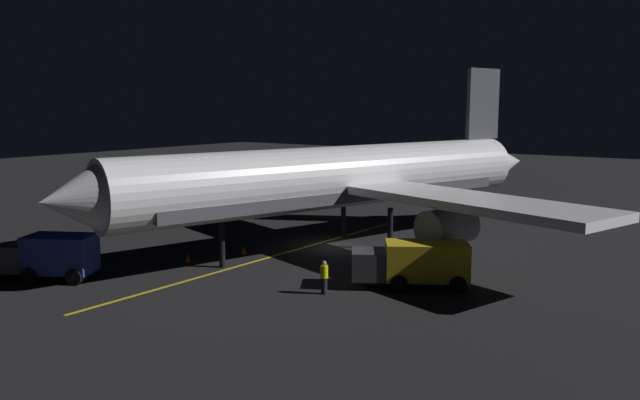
{
  "coord_description": "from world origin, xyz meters",
  "views": [
    {
      "loc": [
        -23.28,
        35.07,
        9.55
      ],
      "look_at": [
        0.0,
        2.0,
        3.5
      ],
      "focal_mm": 35.57,
      "sensor_mm": 36.0,
      "label": 1
    }
  ],
  "objects": [
    {
      "name": "ground_crew_worker",
      "position": [
        -5.41,
        9.33,
        0.89
      ],
      "size": [
        0.4,
        0.4,
        1.74
      ],
      "color": "black",
      "rests_on": "ground_plane"
    },
    {
      "name": "catering_truck",
      "position": [
        -8.63,
        5.52,
        1.25
      ],
      "size": [
        6.26,
        4.95,
        2.41
      ],
      "color": "gold",
      "rests_on": "ground_plane"
    },
    {
      "name": "airliner",
      "position": [
        -0.18,
        -0.59,
        4.64
      ],
      "size": [
        36.22,
        38.5,
        12.45
      ],
      "color": "white",
      "rests_on": "ground_plane"
    },
    {
      "name": "ground_plane",
      "position": [
        0.0,
        0.0,
        -0.1
      ],
      "size": [
        180.0,
        180.0,
        0.2
      ],
      "primitive_type": "cube",
      "color": "black"
    },
    {
      "name": "traffic_cone_near_right",
      "position": [
        3.72,
        5.28,
        0.25
      ],
      "size": [
        0.5,
        0.5,
        0.55
      ],
      "color": "#EA590F",
      "rests_on": "ground_plane"
    },
    {
      "name": "baggage_truck",
      "position": [
        8.54,
        15.75,
        1.26
      ],
      "size": [
        5.75,
        4.4,
        2.5
      ],
      "color": "navy",
      "rests_on": "ground_plane"
    },
    {
      "name": "traffic_cone_near_left",
      "position": [
        5.14,
        8.79,
        0.25
      ],
      "size": [
        0.5,
        0.5,
        0.55
      ],
      "color": "#EA590F",
      "rests_on": "ground_plane"
    },
    {
      "name": "apron_guide_stripe",
      "position": [
        1.89,
        4.0,
        0.0
      ],
      "size": [
        1.28,
        29.97,
        0.01
      ],
      "primitive_type": "cube",
      "rotation": [
        0.0,
        0.0,
        -0.03
      ],
      "color": "gold",
      "rests_on": "ground_plane"
    }
  ]
}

